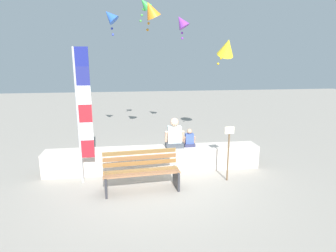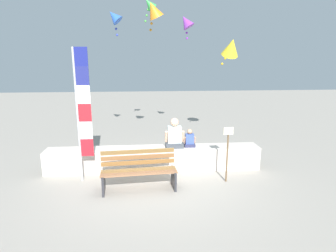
{
  "view_description": "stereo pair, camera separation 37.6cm",
  "coord_description": "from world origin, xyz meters",
  "px_view_note": "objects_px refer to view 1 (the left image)",
  "views": [
    {
      "loc": [
        -0.58,
        -6.47,
        2.99
      ],
      "look_at": [
        0.39,
        0.83,
        1.23
      ],
      "focal_mm": 30.12,
      "sensor_mm": 36.0,
      "label": 1
    },
    {
      "loc": [
        -0.21,
        -6.51,
        2.99
      ],
      "look_at": [
        0.39,
        0.83,
        1.23
      ],
      "focal_mm": 30.12,
      "sensor_mm": 36.0,
      "label": 2
    }
  ],
  "objects_px": {
    "park_bench": "(141,172)",
    "kite_yellow": "(227,47)",
    "kite_blue": "(110,16)",
    "sign_post": "(228,149)",
    "kite_purple": "(182,22)",
    "kite_green": "(145,4)",
    "person_adult": "(174,136)",
    "person_child": "(189,139)",
    "flag_banner": "(82,110)",
    "kite_orange": "(151,10)"
  },
  "relations": [
    {
      "from": "kite_yellow",
      "to": "kite_blue",
      "type": "xyz_separation_m",
      "value": [
        -3.84,
        0.07,
        0.93
      ]
    },
    {
      "from": "kite_purple",
      "to": "person_adult",
      "type": "bearing_deg",
      "value": -103.24
    },
    {
      "from": "kite_orange",
      "to": "sign_post",
      "type": "distance_m",
      "value": 4.71
    },
    {
      "from": "person_child",
      "to": "park_bench",
      "type": "bearing_deg",
      "value": -139.78
    },
    {
      "from": "person_adult",
      "to": "flag_banner",
      "type": "xyz_separation_m",
      "value": [
        -2.29,
        -0.63,
        0.88
      ]
    },
    {
      "from": "park_bench",
      "to": "kite_green",
      "type": "relative_size",
      "value": 2.16
    },
    {
      "from": "kite_purple",
      "to": "kite_blue",
      "type": "relative_size",
      "value": 1.02
    },
    {
      "from": "flag_banner",
      "to": "park_bench",
      "type": "bearing_deg",
      "value": -21.89
    },
    {
      "from": "kite_green",
      "to": "kite_orange",
      "type": "xyz_separation_m",
      "value": [
        0.1,
        -1.51,
        -0.43
      ]
    },
    {
      "from": "flag_banner",
      "to": "kite_blue",
      "type": "relative_size",
      "value": 3.84
    },
    {
      "from": "kite_purple",
      "to": "kite_yellow",
      "type": "xyz_separation_m",
      "value": [
        1.42,
        -0.8,
        -0.89
      ]
    },
    {
      "from": "person_child",
      "to": "kite_blue",
      "type": "height_order",
      "value": "kite_blue"
    },
    {
      "from": "kite_purple",
      "to": "kite_green",
      "type": "height_order",
      "value": "kite_green"
    },
    {
      "from": "kite_yellow",
      "to": "kite_purple",
      "type": "bearing_deg",
      "value": 150.78
    },
    {
      "from": "person_adult",
      "to": "kite_yellow",
      "type": "bearing_deg",
      "value": 45.85
    },
    {
      "from": "kite_purple",
      "to": "kite_green",
      "type": "bearing_deg",
      "value": 174.87
    },
    {
      "from": "flag_banner",
      "to": "kite_purple",
      "type": "xyz_separation_m",
      "value": [
        2.99,
        3.62,
        2.42
      ]
    },
    {
      "from": "person_adult",
      "to": "kite_blue",
      "type": "xyz_separation_m",
      "value": [
        -1.72,
        2.26,
        3.35
      ]
    },
    {
      "from": "person_adult",
      "to": "kite_yellow",
      "type": "relative_size",
      "value": 0.84
    },
    {
      "from": "kite_green",
      "to": "sign_post",
      "type": "relative_size",
      "value": 0.59
    },
    {
      "from": "person_child",
      "to": "flag_banner",
      "type": "height_order",
      "value": "flag_banner"
    },
    {
      "from": "kite_orange",
      "to": "sign_post",
      "type": "bearing_deg",
      "value": -56.74
    },
    {
      "from": "park_bench",
      "to": "kite_blue",
      "type": "xyz_separation_m",
      "value": [
        -0.76,
        3.42,
        3.87
      ]
    },
    {
      "from": "park_bench",
      "to": "kite_orange",
      "type": "relative_size",
      "value": 2.01
    },
    {
      "from": "flag_banner",
      "to": "sign_post",
      "type": "xyz_separation_m",
      "value": [
        3.49,
        -0.34,
        -1.01
      ]
    },
    {
      "from": "person_child",
      "to": "kite_green",
      "type": "bearing_deg",
      "value": 107.87
    },
    {
      "from": "kite_green",
      "to": "kite_orange",
      "type": "distance_m",
      "value": 1.58
    },
    {
      "from": "kite_orange",
      "to": "kite_blue",
      "type": "bearing_deg",
      "value": 151.5
    },
    {
      "from": "person_adult",
      "to": "kite_blue",
      "type": "distance_m",
      "value": 4.39
    },
    {
      "from": "kite_green",
      "to": "kite_blue",
      "type": "bearing_deg",
      "value": -143.48
    },
    {
      "from": "kite_purple",
      "to": "person_child",
      "type": "bearing_deg",
      "value": -95.39
    },
    {
      "from": "person_adult",
      "to": "sign_post",
      "type": "bearing_deg",
      "value": -39.02
    },
    {
      "from": "kite_purple",
      "to": "sign_post",
      "type": "xyz_separation_m",
      "value": [
        0.5,
        -3.96,
        -3.43
      ]
    },
    {
      "from": "person_adult",
      "to": "sign_post",
      "type": "relative_size",
      "value": 0.58
    },
    {
      "from": "flag_banner",
      "to": "sign_post",
      "type": "bearing_deg",
      "value": -5.57
    },
    {
      "from": "person_child",
      "to": "kite_yellow",
      "type": "bearing_deg",
      "value": 52.09
    },
    {
      "from": "kite_blue",
      "to": "sign_post",
      "type": "height_order",
      "value": "kite_blue"
    },
    {
      "from": "kite_purple",
      "to": "kite_yellow",
      "type": "bearing_deg",
      "value": -29.22
    },
    {
      "from": "park_bench",
      "to": "kite_purple",
      "type": "bearing_deg",
      "value": 68.2
    },
    {
      "from": "kite_blue",
      "to": "kite_green",
      "type": "bearing_deg",
      "value": 36.52
    },
    {
      "from": "person_child",
      "to": "person_adult",
      "type": "bearing_deg",
      "value": -179.95
    },
    {
      "from": "person_adult",
      "to": "kite_purple",
      "type": "height_order",
      "value": "kite_purple"
    },
    {
      "from": "person_child",
      "to": "flag_banner",
      "type": "distance_m",
      "value": 2.96
    },
    {
      "from": "park_bench",
      "to": "kite_yellow",
      "type": "relative_size",
      "value": 1.86
    },
    {
      "from": "person_adult",
      "to": "kite_orange",
      "type": "distance_m",
      "value": 3.83
    },
    {
      "from": "person_adult",
      "to": "kite_blue",
      "type": "relative_size",
      "value": 0.95
    },
    {
      "from": "person_child",
      "to": "kite_yellow",
      "type": "xyz_separation_m",
      "value": [
        1.71,
        2.19,
        2.54
      ]
    },
    {
      "from": "person_adult",
      "to": "kite_green",
      "type": "height_order",
      "value": "kite_green"
    },
    {
      "from": "kite_purple",
      "to": "kite_blue",
      "type": "bearing_deg",
      "value": -163.26
    },
    {
      "from": "kite_blue",
      "to": "sign_post",
      "type": "xyz_separation_m",
      "value": [
        2.92,
        -3.23,
        -3.47
      ]
    }
  ]
}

